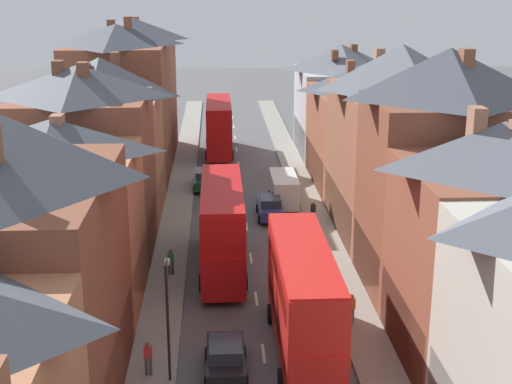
# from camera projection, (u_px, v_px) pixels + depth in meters

# --- Properties ---
(pavement_left) EXTENTS (2.20, 104.00, 0.14)m
(pavement_left) POSITION_uv_depth(u_px,v_px,m) (176.00, 218.00, 52.43)
(pavement_left) COLOR gray
(pavement_left) RESTS_ON ground
(pavement_right) EXTENTS (2.20, 104.00, 0.14)m
(pavement_right) POSITION_uv_depth(u_px,v_px,m) (314.00, 215.00, 52.98)
(pavement_right) COLOR gray
(pavement_right) RESTS_ON ground
(centre_line_dashes) EXTENTS (0.14, 97.80, 0.01)m
(centre_line_dashes) POSITION_uv_depth(u_px,v_px,m) (247.00, 226.00, 50.81)
(centre_line_dashes) COLOR silver
(centre_line_dashes) RESTS_ON ground
(terrace_row_left) EXTENTS (8.00, 74.71, 14.01)m
(terrace_row_left) POSITION_uv_depth(u_px,v_px,m) (73.00, 179.00, 40.07)
(terrace_row_left) COLOR brown
(terrace_row_left) RESTS_ON ground
(terrace_row_right) EXTENTS (8.00, 76.58, 13.55)m
(terrace_row_right) POSITION_uv_depth(u_px,v_px,m) (448.00, 195.00, 37.82)
(terrace_row_right) COLOR silver
(terrace_row_right) RESTS_ON ground
(double_decker_bus_lead) EXTENTS (2.74, 10.80, 5.30)m
(double_decker_bus_lead) POSITION_uv_depth(u_px,v_px,m) (219.00, 126.00, 71.38)
(double_decker_bus_lead) COLOR red
(double_decker_bus_lead) RESTS_ON ground
(double_decker_bus_mid_street) EXTENTS (2.74, 10.80, 5.30)m
(double_decker_bus_mid_street) POSITION_uv_depth(u_px,v_px,m) (222.00, 226.00, 42.46)
(double_decker_bus_mid_street) COLOR red
(double_decker_bus_mid_street) RESTS_ON ground
(double_decker_bus_far_approaching) EXTENTS (2.74, 10.80, 5.30)m
(double_decker_bus_far_approaching) POSITION_uv_depth(u_px,v_px,m) (303.00, 299.00, 32.73)
(double_decker_bus_far_approaching) COLOR red
(double_decker_bus_far_approaching) RESTS_ON ground
(car_near_blue) EXTENTS (1.90, 4.22, 1.67)m
(car_near_blue) POSITION_uv_depth(u_px,v_px,m) (205.00, 179.00, 59.73)
(car_near_blue) COLOR #144728
(car_near_blue) RESTS_ON ground
(car_near_silver) EXTENTS (1.90, 4.04, 1.65)m
(car_near_silver) POSITION_uv_depth(u_px,v_px,m) (226.00, 357.00, 31.60)
(car_near_silver) COLOR black
(car_near_silver) RESTS_ON ground
(car_parked_left_a) EXTENTS (1.90, 4.45, 1.63)m
(car_parked_left_a) POSITION_uv_depth(u_px,v_px,m) (221.00, 194.00, 55.74)
(car_parked_left_a) COLOR #B7BABF
(car_parked_left_a) RESTS_ON ground
(car_parked_right_a) EXTENTS (1.90, 4.39, 1.68)m
(car_parked_right_a) POSITION_uv_depth(u_px,v_px,m) (270.00, 207.00, 52.44)
(car_parked_right_a) COLOR navy
(car_parked_right_a) RESTS_ON ground
(delivery_van) EXTENTS (2.20, 5.20, 2.41)m
(delivery_van) POSITION_uv_depth(u_px,v_px,m) (284.00, 189.00, 55.23)
(delivery_van) COLOR white
(delivery_van) RESTS_ON ground
(pedestrian_mid_left) EXTENTS (0.36, 0.22, 1.61)m
(pedestrian_mid_left) POSITION_uv_depth(u_px,v_px,m) (148.00, 357.00, 31.27)
(pedestrian_mid_left) COLOR #3D4256
(pedestrian_mid_left) RESTS_ON pavement_left
(pedestrian_mid_right) EXTENTS (0.36, 0.22, 1.61)m
(pedestrian_mid_right) POSITION_uv_depth(u_px,v_px,m) (351.00, 307.00, 35.96)
(pedestrian_mid_right) COLOR gray
(pedestrian_mid_right) RESTS_ON pavement_right
(pedestrian_far_left) EXTENTS (0.36, 0.22, 1.61)m
(pedestrian_far_left) POSITION_uv_depth(u_px,v_px,m) (171.00, 260.00, 41.97)
(pedestrian_far_left) COLOR #3D4256
(pedestrian_far_left) RESTS_ON pavement_left
(pedestrian_far_right) EXTENTS (0.36, 0.22, 1.61)m
(pedestrian_far_right) POSITION_uv_depth(u_px,v_px,m) (313.00, 211.00, 50.91)
(pedestrian_far_right) COLOR #23232D
(pedestrian_far_right) RESTS_ON pavement_right
(street_lamp) EXTENTS (0.20, 1.12, 5.50)m
(street_lamp) POSITION_uv_depth(u_px,v_px,m) (168.00, 314.00, 30.38)
(street_lamp) COLOR black
(street_lamp) RESTS_ON ground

